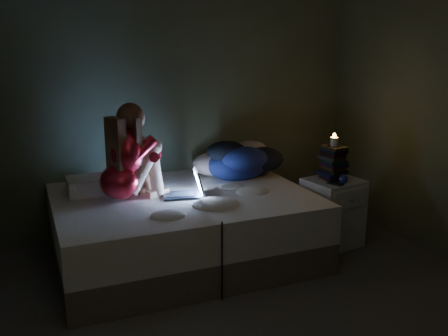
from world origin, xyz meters
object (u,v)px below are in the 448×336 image
laptop (182,183)px  candle (334,142)px  bed (183,226)px  phone (333,184)px  woman (119,154)px  nightstand (332,212)px

laptop → candle: 1.41m
bed → candle: (1.35, -0.22, 0.68)m
candle → phone: 0.37m
woman → nightstand: 2.01m
woman → laptop: bearing=-26.3°
nightstand → phone: size_ratio=4.45×
bed → laptop: size_ratio=6.33×
laptop → phone: laptop is taller
nightstand → candle: candle is taller
woman → nightstand: (1.88, -0.23, -0.67)m
laptop → phone: size_ratio=2.38×
bed → laptop: laptop is taller
woman → laptop: woman is taller
woman → laptop: size_ratio=2.38×
nightstand → bed: bearing=160.7°
phone → bed: bearing=149.9°
phone → nightstand: bearing=35.7°
woman → candle: 1.89m
laptop → nightstand: size_ratio=0.53×
nightstand → phone: bearing=-139.3°
bed → nightstand: (1.36, -0.24, 0.02)m
bed → laptop: (-0.02, -0.06, 0.41)m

